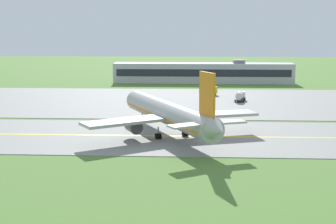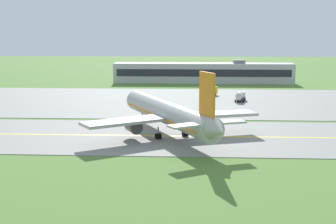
{
  "view_description": "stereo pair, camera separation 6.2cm",
  "coord_description": "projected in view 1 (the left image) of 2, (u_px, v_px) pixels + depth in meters",
  "views": [
    {
      "loc": [
        5.36,
        -84.13,
        19.06
      ],
      "look_at": [
        0.76,
        2.59,
        4.0
      ],
      "focal_mm": 51.6,
      "sensor_mm": 36.0,
      "label": 1
    },
    {
      "loc": [
        5.42,
        -84.13,
        19.06
      ],
      "look_at": [
        0.76,
        2.59,
        4.0
      ],
      "focal_mm": 51.6,
      "sensor_mm": 36.0,
      "label": 2
    }
  ],
  "objects": [
    {
      "name": "apron_pad",
      "position": [
        211.0,
        102.0,
        127.1
      ],
      "size": [
        140.0,
        52.0,
        0.1
      ],
      "primitive_type": "cube",
      "color": "gray",
      "rests_on": "ground"
    },
    {
      "name": "taxiway_centreline",
      "position": [
        163.0,
        136.0,
        86.29
      ],
      "size": [
        220.0,
        0.6,
        0.01
      ],
      "primitive_type": "cube",
      "color": "yellow",
      "rests_on": "taxiway_strip"
    },
    {
      "name": "service_truck_fuel",
      "position": [
        208.0,
        91.0,
        137.54
      ],
      "size": [
        5.36,
        5.96,
        2.6
      ],
      "color": "yellow",
      "rests_on": "ground"
    },
    {
      "name": "airplane_lead",
      "position": [
        168.0,
        114.0,
        85.7
      ],
      "size": [
        30.66,
        37.0,
        12.7
      ],
      "color": "#ADADA8",
      "rests_on": "ground"
    },
    {
      "name": "service_truck_catering",
      "position": [
        240.0,
        96.0,
        127.19
      ],
      "size": [
        3.34,
        6.3,
        2.65
      ],
      "color": "silver",
      "rests_on": "ground"
    },
    {
      "name": "taxiway_strip",
      "position": [
        163.0,
        136.0,
        86.3
      ],
      "size": [
        240.0,
        28.0,
        0.1
      ],
      "primitive_type": "cube",
      "color": "gray",
      "rests_on": "ground"
    },
    {
      "name": "terminal_building",
      "position": [
        203.0,
        73.0,
        171.48
      ],
      "size": [
        63.21,
        8.6,
        8.16
      ],
      "color": "#B2B2B7",
      "rests_on": "ground"
    },
    {
      "name": "ground_plane",
      "position": [
        163.0,
        136.0,
        86.31
      ],
      "size": [
        500.0,
        500.0,
        0.0
      ],
      "primitive_type": "plane",
      "color": "#517A33"
    }
  ]
}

